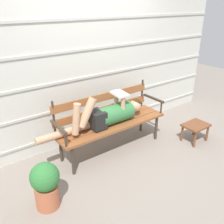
% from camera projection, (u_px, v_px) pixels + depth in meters
% --- Properties ---
extents(ground_plane, '(12.00, 12.00, 0.00)m').
position_uv_depth(ground_plane, '(115.00, 151.00, 3.75)').
color(ground_plane, gray).
extents(house_siding, '(5.39, 0.08, 2.51)m').
position_uv_depth(house_siding, '(90.00, 62.00, 3.71)').
color(house_siding, beige).
rests_on(house_siding, ground).
extents(park_bench, '(1.74, 0.48, 0.92)m').
position_uv_depth(park_bench, '(109.00, 118.00, 3.66)').
color(park_bench, brown).
rests_on(park_bench, ground).
extents(reclining_person, '(1.68, 0.27, 0.52)m').
position_uv_depth(reclining_person, '(108.00, 115.00, 3.52)').
color(reclining_person, '#33703D').
extents(footstool, '(0.40, 0.31, 0.30)m').
position_uv_depth(footstool, '(196.00, 127.00, 3.94)').
color(footstool, brown).
rests_on(footstool, ground).
extents(potted_plant, '(0.32, 0.32, 0.56)m').
position_uv_depth(potted_plant, '(46.00, 184.00, 2.63)').
color(potted_plant, '#AD5B3D').
rests_on(potted_plant, ground).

